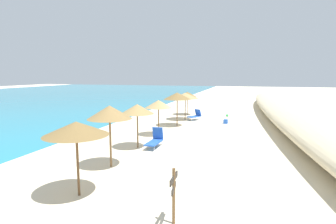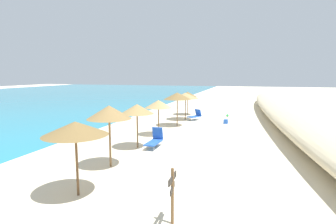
# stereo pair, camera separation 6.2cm
# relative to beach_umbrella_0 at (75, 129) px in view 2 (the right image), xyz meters

# --- Properties ---
(ground_plane) EXTENTS (160.00, 160.00, 0.00)m
(ground_plane) POSITION_rel_beach_umbrella_0_xyz_m (10.79, -1.64, -2.44)
(ground_plane) COLOR beige
(dune_ridge) EXTENTS (54.54, 10.80, 1.92)m
(dune_ridge) POSITION_rel_beach_umbrella_0_xyz_m (14.39, -10.47, -1.48)
(dune_ridge) COLOR beige
(dune_ridge) RESTS_ON ground_plane
(beach_umbrella_0) EXTENTS (2.27, 2.27, 2.69)m
(beach_umbrella_0) POSITION_rel_beach_umbrella_0_xyz_m (0.00, 0.00, 0.00)
(beach_umbrella_0) COLOR brown
(beach_umbrella_0) RESTS_ON ground_plane
(beach_umbrella_1) EXTENTS (2.05, 2.05, 2.90)m
(beach_umbrella_1) POSITION_rel_beach_umbrella_0_xyz_m (3.12, 0.39, 0.14)
(beach_umbrella_1) COLOR brown
(beach_umbrella_1) RESTS_ON ground_plane
(beach_umbrella_2) EXTENTS (1.95, 1.95, 2.60)m
(beach_umbrella_2) POSITION_rel_beach_umbrella_0_xyz_m (6.56, 0.48, -0.14)
(beach_umbrella_2) COLOR brown
(beach_umbrella_2) RESTS_ON ground_plane
(beach_umbrella_3) EXTENTS (1.91, 1.91, 2.52)m
(beach_umbrella_3) POSITION_rel_beach_umbrella_0_xyz_m (10.10, 0.37, -0.21)
(beach_umbrella_3) COLOR brown
(beach_umbrella_3) RESTS_ON ground_plane
(beach_umbrella_4) EXTENTS (2.28, 2.28, 2.81)m
(beach_umbrella_4) POSITION_rel_beach_umbrella_0_xyz_m (13.87, -0.00, 0.08)
(beach_umbrella_4) COLOR brown
(beach_umbrella_4) RESTS_ON ground_plane
(beach_umbrella_5) EXTENTS (2.47, 2.47, 2.58)m
(beach_umbrella_5) POSITION_rel_beach_umbrella_0_xyz_m (17.17, 0.07, -0.14)
(beach_umbrella_5) COLOR brown
(beach_umbrella_5) RESTS_ON ground_plane
(beach_umbrella_6) EXTENTS (2.03, 2.03, 2.45)m
(beach_umbrella_6) POSITION_rel_beach_umbrella_0_xyz_m (20.38, 0.59, -0.26)
(beach_umbrella_6) COLOR brown
(beach_umbrella_6) RESTS_ON ground_plane
(lounge_chair_0) EXTENTS (1.66, 0.67, 1.11)m
(lounge_chair_0) POSITION_rel_beach_umbrella_0_xyz_m (7.03, -0.43, -2.01)
(lounge_chair_0) COLOR blue
(lounge_chair_0) RESTS_ON ground_plane
(lounge_chair_1) EXTENTS (1.52, 1.29, 1.01)m
(lounge_chair_1) POSITION_rel_beach_umbrella_0_xyz_m (17.18, -0.88, -1.99)
(lounge_chair_1) COLOR blue
(lounge_chair_1) RESTS_ON ground_plane
(wooden_signpost) EXTENTS (0.84, 0.13, 1.68)m
(wooden_signpost) POSITION_rel_beach_umbrella_0_xyz_m (-0.84, -3.76, -1.43)
(wooden_signpost) COLOR brown
(wooden_signpost) RESTS_ON ground_plane
(beach_ball) EXTENTS (0.26, 0.26, 0.26)m
(beach_ball) POSITION_rel_beach_umbrella_0_xyz_m (20.27, -3.63, -2.31)
(beach_ball) COLOR green
(beach_ball) RESTS_ON ground_plane
(cooler_box) EXTENTS (0.48, 0.38, 0.37)m
(cooler_box) POSITION_rel_beach_umbrella_0_xyz_m (16.16, -3.82, -2.26)
(cooler_box) COLOR blue
(cooler_box) RESTS_ON ground_plane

